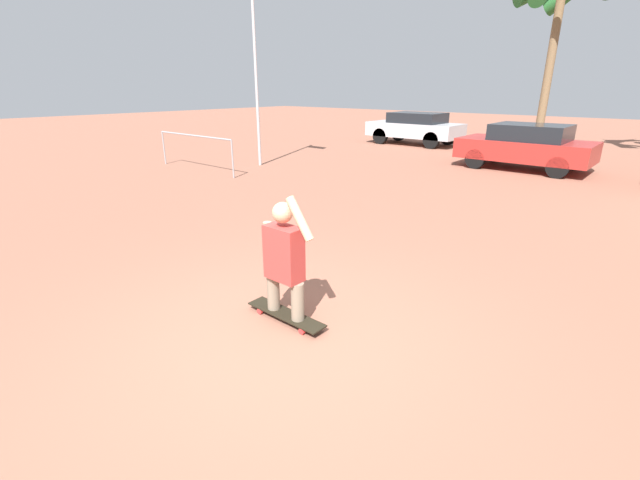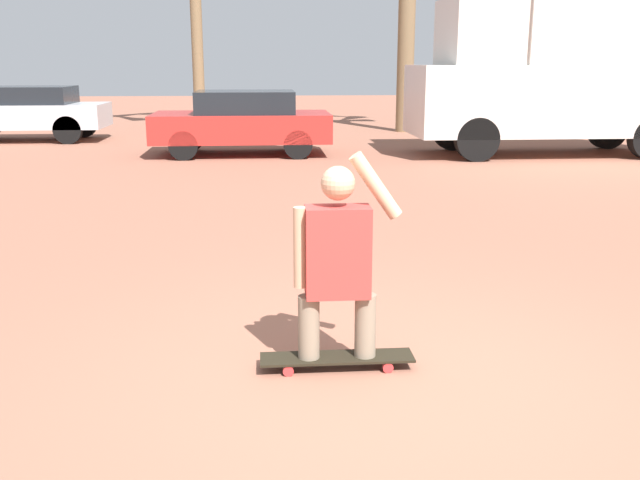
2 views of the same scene
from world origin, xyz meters
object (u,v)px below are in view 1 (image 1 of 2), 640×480
object	(u,v)px
skateboard	(286,315)
parked_car_red	(526,146)
parked_car_silver	(415,127)
flagpole	(256,38)
person_skateboarder	(284,255)

from	to	relation	value
skateboard	parked_car_red	distance (m)	11.41
skateboard	parked_car_silver	bearing A→B (deg)	113.94
parked_car_red	flagpole	xyz separation A→B (m)	(-6.72, -4.84, 3.07)
person_skateboarder	flagpole	xyz separation A→B (m)	(-7.61, 6.51, 3.02)
flagpole	skateboard	bearing A→B (deg)	-40.58
parked_car_red	parked_car_silver	world-z (taller)	parked_car_silver
parked_car_silver	flagpole	size ratio (longest dim) A/B	0.61
parked_car_red	flagpole	world-z (taller)	flagpole
skateboard	parked_car_red	size ratio (longest dim) A/B	0.27
skateboard	flagpole	distance (m)	10.68
parked_car_red	parked_car_silver	size ratio (longest dim) A/B	0.94
parked_car_red	flagpole	bearing A→B (deg)	-144.24
parked_car_silver	person_skateboarder	bearing A→B (deg)	-66.06
person_skateboarder	parked_car_red	xyz separation A→B (m)	(-0.88, 11.36, -0.05)
parked_car_silver	skateboard	bearing A→B (deg)	-66.06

